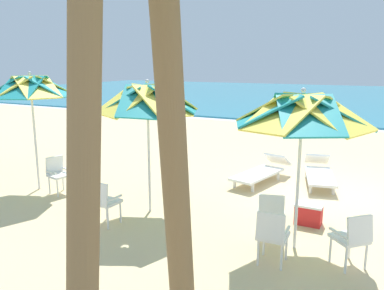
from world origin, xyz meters
TOP-DOWN VIEW (x-y plane):
  - ground_plane at (0.00, 0.00)m, footprint 80.00×80.00m
  - sea at (0.00, 28.39)m, footprint 80.00×36.00m
  - surf_foam at (0.00, 10.09)m, footprint 80.00×0.70m
  - beach_umbrella_0 at (-0.22, -3.02)m, footprint 2.16×2.16m
  - plastic_chair_0 at (0.66, -3.28)m, footprint 0.63×0.63m
  - plastic_chair_1 at (-0.66, -2.95)m, footprint 0.54×0.57m
  - plastic_chair_2 at (-0.42, -3.73)m, footprint 0.46×0.49m
  - beach_umbrella_1 at (-3.24, -2.74)m, footprint 2.06×2.06m
  - plastic_chair_3 at (-3.60, -3.74)m, footprint 0.46×0.49m
  - beach_umbrella_2 at (-6.43, -2.78)m, footprint 1.98×1.98m
  - plastic_chair_4 at (-5.78, -2.77)m, footprint 0.55×0.53m
  - sun_lounger_1 at (-0.47, 0.80)m, footprint 1.13×2.23m
  - sun_lounger_2 at (-1.81, 0.25)m, footprint 1.08×2.23m
  - palm_tree_0 at (-1.14, -6.76)m, footprint 2.74×2.69m
  - palm_tree_1 at (-1.05, -5.54)m, footprint 2.99×2.82m
  - cooler_box at (-0.21, -1.92)m, footprint 0.50×0.34m

SIDE VIEW (x-z plane):
  - ground_plane at x=0.00m, z-range 0.00..0.00m
  - surf_foam at x=0.00m, z-range 0.00..0.01m
  - sea at x=0.00m, z-range 0.00..0.10m
  - cooler_box at x=-0.21m, z-range 0.00..0.40m
  - sun_lounger_1 at x=-0.47m, z-range -0.03..0.59m
  - sun_lounger_2 at x=-1.81m, z-range -0.03..0.59m
  - plastic_chair_0 at x=0.66m, z-range 0.06..0.93m
  - plastic_chair_1 at x=-0.66m, z-range 0.06..0.93m
  - plastic_chair_2 at x=-0.42m, z-range 0.06..0.93m
  - plastic_chair_3 at x=-3.60m, z-range 0.06..0.93m
  - plastic_chair_4 at x=-5.78m, z-range 0.06..0.93m
  - beach_umbrella_0 at x=-0.22m, z-range 0.94..3.57m
  - beach_umbrella_1 at x=-3.24m, z-range 0.93..3.63m
  - beach_umbrella_2 at x=-6.43m, z-range 1.03..3.84m
  - palm_tree_1 at x=-1.05m, z-range 0.63..5.14m
  - palm_tree_0 at x=-1.14m, z-range 0.73..5.75m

